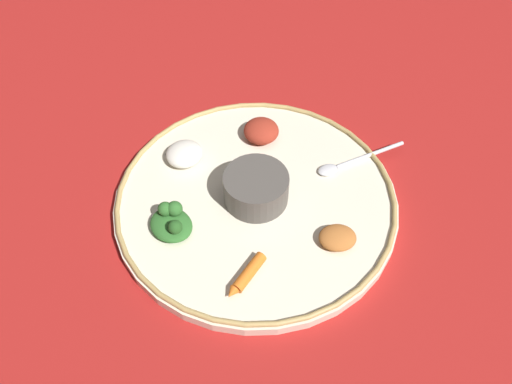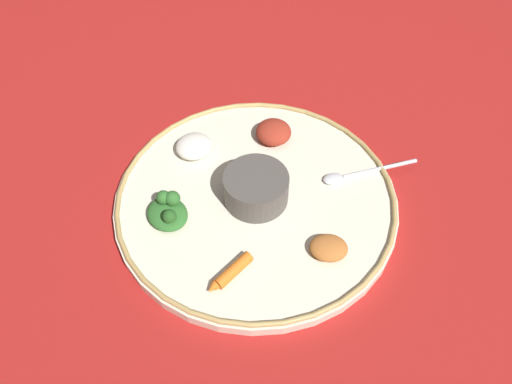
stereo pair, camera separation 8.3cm
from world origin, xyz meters
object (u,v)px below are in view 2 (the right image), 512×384
(spoon, at_px, (355,174))
(center_bowl, at_px, (256,187))
(greens_pile, at_px, (168,211))
(carrot_near_spoon, at_px, (229,273))

(spoon, bearing_deg, center_bowl, -61.01)
(greens_pile, bearing_deg, spoon, 118.66)
(spoon, relative_size, greens_pile, 1.66)
(spoon, height_order, greens_pile, greens_pile)
(greens_pile, distance_m, carrot_near_spoon, 0.14)
(spoon, relative_size, carrot_near_spoon, 1.98)
(center_bowl, bearing_deg, carrot_near_spoon, -2.18)
(spoon, distance_m, carrot_near_spoon, 0.27)
(spoon, xyz_separation_m, greens_pile, (0.15, -0.27, 0.01))
(greens_pile, bearing_deg, carrot_near_spoon, 55.56)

